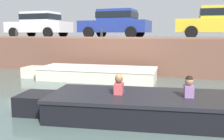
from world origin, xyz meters
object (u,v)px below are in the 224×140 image
at_px(car_centre_yellow, 219,21).
at_px(boat_moored_west_cream, 92,73).
at_px(car_leftmost_white, 39,24).
at_px(mooring_bollard_mid, 101,34).
at_px(motorboat_passing, 138,106).
at_px(mooring_bollard_west, 16,34).
at_px(car_left_inner_blue, 116,23).

bearing_deg(car_centre_yellow, boat_moored_west_cream, -145.41).
height_order(car_leftmost_white, mooring_bollard_mid, car_leftmost_white).
bearing_deg(motorboat_passing, car_centre_yellow, 74.09).
bearing_deg(mooring_bollard_west, car_leftmost_white, 78.53).
bearing_deg(boat_moored_west_cream, car_centre_yellow, 34.59).
distance_m(motorboat_passing, car_centre_yellow, 8.44).
xyz_separation_m(car_left_inner_blue, car_centre_yellow, (5.32, 0.00, 0.00)).
bearing_deg(boat_moored_west_cream, mooring_bollard_west, 160.75).
height_order(boat_moored_west_cream, car_left_inner_blue, car_left_inner_blue).
distance_m(mooring_bollard_west, mooring_bollard_mid, 5.14).
relative_size(boat_moored_west_cream, car_centre_yellow, 1.50).
bearing_deg(mooring_bollard_west, boat_moored_west_cream, -19.25).
bearing_deg(car_leftmost_white, boat_moored_west_cream, -35.47).
height_order(boat_moored_west_cream, car_leftmost_white, car_leftmost_white).
bearing_deg(car_centre_yellow, car_left_inner_blue, -179.97).
bearing_deg(boat_moored_west_cream, motorboat_passing, -54.39).
relative_size(boat_moored_west_cream, car_left_inner_blue, 1.56).
distance_m(boat_moored_west_cream, motorboat_passing, 5.17).
bearing_deg(mooring_bollard_mid, motorboat_passing, -61.68).
distance_m(car_leftmost_white, car_centre_yellow, 10.30).
relative_size(boat_moored_west_cream, mooring_bollard_mid, 13.59).
xyz_separation_m(car_left_inner_blue, mooring_bollard_west, (-5.33, -1.72, -0.61)).
distance_m(car_left_inner_blue, mooring_bollard_mid, 1.83).
xyz_separation_m(mooring_bollard_west, mooring_bollard_mid, (5.14, 0.00, 0.00)).
relative_size(car_leftmost_white, mooring_bollard_mid, 8.86).
height_order(car_left_inner_blue, mooring_bollard_mid, car_left_inner_blue).
distance_m(motorboat_passing, mooring_bollard_mid, 7.12).
height_order(boat_moored_west_cream, mooring_bollard_mid, mooring_bollard_mid).
bearing_deg(car_leftmost_white, mooring_bollard_mid, -19.73).
distance_m(car_leftmost_white, car_left_inner_blue, 4.98).
distance_m(car_left_inner_blue, car_centre_yellow, 5.32).
distance_m(motorboat_passing, car_leftmost_white, 11.46).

